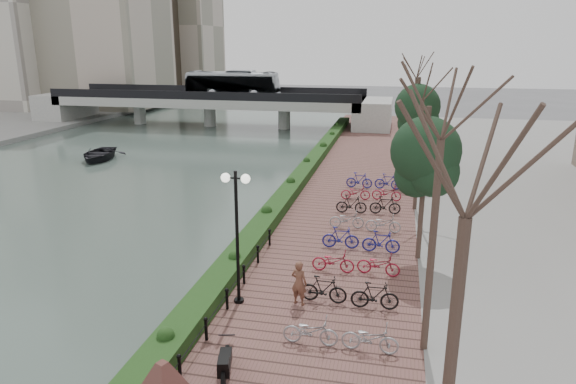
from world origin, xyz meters
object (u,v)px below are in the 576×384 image
(lamppost, at_px, (236,209))
(pedestrian, at_px, (299,283))
(boat, at_px, (98,154))
(motorcycle, at_px, (225,362))

(lamppost, distance_m, pedestrian, 3.42)
(pedestrian, distance_m, boat, 30.40)
(lamppost, relative_size, motorcycle, 3.18)
(lamppost, xyz_separation_m, pedestrian, (2.13, 0.30, -2.66))
(boat, bearing_deg, pedestrian, -56.54)
(motorcycle, bearing_deg, pedestrian, 61.31)
(lamppost, relative_size, boat, 0.98)
(lamppost, bearing_deg, pedestrian, 8.00)
(motorcycle, height_order, boat, motorcycle)
(motorcycle, bearing_deg, boat, 113.68)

